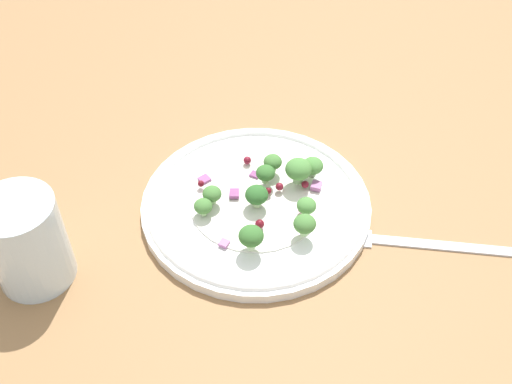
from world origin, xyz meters
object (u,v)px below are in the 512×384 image
at_px(plate, 256,203).
at_px(broccoli_floret_0, 313,166).
at_px(broccoli_floret_1, 212,194).
at_px(broccoli_floret_2, 305,224).
at_px(fork, 414,242).
at_px(water_glass, 26,242).

bearing_deg(plate, broccoli_floret_0, -122.09).
height_order(broccoli_floret_1, broccoli_floret_2, broccoli_floret_2).
relative_size(broccoli_floret_0, broccoli_floret_1, 1.15).
distance_m(broccoli_floret_1, fork, 0.22).
xyz_separation_m(broccoli_floret_2, water_glass, (0.22, 0.16, 0.02)).
xyz_separation_m(plate, fork, (-0.17, -0.04, -0.01)).
height_order(broccoli_floret_2, fork, broccoli_floret_2).
distance_m(broccoli_floret_2, fork, 0.12).
relative_size(broccoli_floret_1, fork, 0.12).
relative_size(fork, water_glass, 1.77).
bearing_deg(broccoli_floret_0, fork, 168.50).
distance_m(broccoli_floret_0, water_glass, 0.32).
distance_m(broccoli_floret_2, water_glass, 0.28).
bearing_deg(water_glass, broccoli_floret_2, -143.62).
xyz_separation_m(broccoli_floret_0, broccoli_floret_1, (0.08, 0.09, -0.00)).
bearing_deg(fork, broccoli_floret_1, 16.70).
bearing_deg(broccoli_floret_2, broccoli_floret_0, -70.48).
height_order(plate, broccoli_floret_0, broccoli_floret_0).
xyz_separation_m(plate, broccoli_floret_2, (-0.07, 0.02, 0.02)).
distance_m(broccoli_floret_1, broccoli_floret_2, 0.11).
bearing_deg(plate, fork, -168.43).
height_order(fork, water_glass, water_glass).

